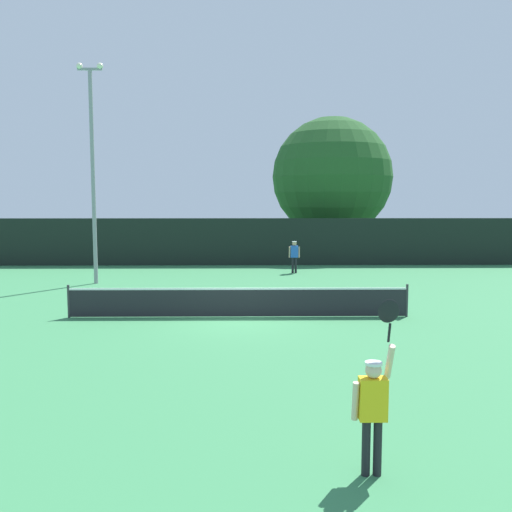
% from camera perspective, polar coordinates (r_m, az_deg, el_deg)
% --- Properties ---
extents(ground_plane, '(120.00, 120.00, 0.00)m').
position_cam_1_polar(ground_plane, '(18.08, -1.82, -6.33)').
color(ground_plane, '#387F4C').
extents(tennis_net, '(11.09, 0.08, 1.07)m').
position_cam_1_polar(tennis_net, '(17.98, -1.83, -4.73)').
color(tennis_net, '#232328').
rests_on(tennis_net, ground).
extents(perimeter_fence, '(37.97, 0.12, 2.74)m').
position_cam_1_polar(perimeter_fence, '(32.08, -1.37, 1.48)').
color(perimeter_fence, black).
rests_on(perimeter_fence, ground).
extents(player_serving, '(0.68, 0.39, 2.45)m').
position_cam_1_polar(player_serving, '(7.98, 12.05, -14.40)').
color(player_serving, yellow).
rests_on(player_serving, ground).
extents(player_receiving, '(0.57, 0.24, 1.66)m').
position_cam_1_polar(player_receiving, '(28.71, 3.98, 0.24)').
color(player_receiving, blue).
rests_on(player_receiving, ground).
extents(tennis_ball, '(0.07, 0.07, 0.07)m').
position_cam_1_polar(tennis_ball, '(20.13, 5.86, -5.00)').
color(tennis_ball, '#CCE033').
rests_on(tennis_ball, ground).
extents(light_pole, '(1.18, 0.28, 9.82)m').
position_cam_1_polar(light_pole, '(26.07, -16.55, 9.30)').
color(light_pole, gray).
rests_on(light_pole, ground).
extents(large_tree, '(8.06, 8.06, 9.38)m').
position_cam_1_polar(large_tree, '(38.00, 7.87, 8.09)').
color(large_tree, brown).
rests_on(large_tree, ground).
extents(parked_car_near, '(2.16, 4.31, 1.69)m').
position_cam_1_polar(parked_car_near, '(38.76, -12.29, 1.22)').
color(parked_car_near, white).
rests_on(parked_car_near, ground).
extents(parked_car_mid, '(2.14, 4.30, 1.69)m').
position_cam_1_polar(parked_car_mid, '(41.48, 7.87, 1.59)').
color(parked_car_mid, red).
rests_on(parked_car_mid, ground).
extents(parked_car_far, '(2.41, 4.41, 1.69)m').
position_cam_1_polar(parked_car_far, '(40.20, 13.02, 1.36)').
color(parked_car_far, white).
rests_on(parked_car_far, ground).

